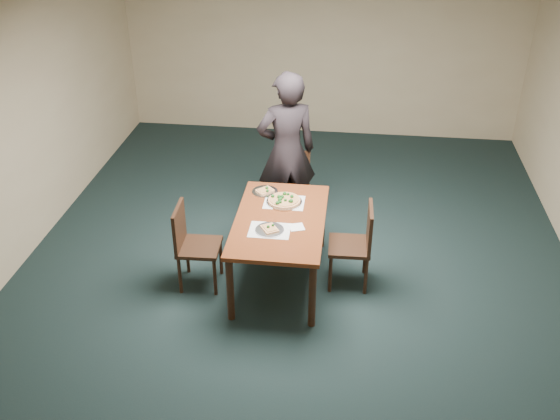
# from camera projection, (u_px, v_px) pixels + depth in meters

# --- Properties ---
(ground) EXTENTS (8.00, 8.00, 0.00)m
(ground) POSITION_uv_depth(u_px,v_px,m) (294.00, 280.00, 6.61)
(ground) COLOR black
(ground) RESTS_ON ground
(room_shell) EXTENTS (8.00, 8.00, 8.00)m
(room_shell) POSITION_uv_depth(u_px,v_px,m) (296.00, 128.00, 5.73)
(room_shell) COLOR tan
(room_shell) RESTS_ON ground
(dining_table) EXTENTS (0.90, 1.50, 0.75)m
(dining_table) POSITION_uv_depth(u_px,v_px,m) (280.00, 226.00, 6.29)
(dining_table) COLOR #572511
(dining_table) RESTS_ON ground
(chair_far) EXTENTS (0.49, 0.49, 0.91)m
(chair_far) POSITION_uv_depth(u_px,v_px,m) (293.00, 186.00, 7.34)
(chair_far) COLOR black
(chair_far) RESTS_ON ground
(chair_left) EXTENTS (0.44, 0.44, 0.91)m
(chair_left) POSITION_uv_depth(u_px,v_px,m) (191.00, 241.00, 6.31)
(chair_left) COLOR black
(chair_left) RESTS_ON ground
(chair_right) EXTENTS (0.43, 0.43, 0.91)m
(chair_right) POSITION_uv_depth(u_px,v_px,m) (357.00, 241.00, 6.32)
(chair_right) COLOR black
(chair_right) RESTS_ON ground
(diner) EXTENTS (0.81, 0.67, 1.90)m
(diner) POSITION_uv_depth(u_px,v_px,m) (287.00, 152.00, 7.14)
(diner) COLOR black
(diner) RESTS_ON ground
(placemat_main) EXTENTS (0.42, 0.32, 0.00)m
(placemat_main) POSITION_uv_depth(u_px,v_px,m) (284.00, 202.00, 6.53)
(placemat_main) COLOR white
(placemat_main) RESTS_ON dining_table
(placemat_near) EXTENTS (0.40, 0.30, 0.00)m
(placemat_near) POSITION_uv_depth(u_px,v_px,m) (270.00, 230.00, 6.06)
(placemat_near) COLOR white
(placemat_near) RESTS_ON dining_table
(pizza_pan) EXTENTS (0.37, 0.37, 0.07)m
(pizza_pan) POSITION_uv_depth(u_px,v_px,m) (284.00, 200.00, 6.52)
(pizza_pan) COLOR silver
(pizza_pan) RESTS_ON dining_table
(slice_plate_near) EXTENTS (0.28, 0.28, 0.06)m
(slice_plate_near) POSITION_uv_depth(u_px,v_px,m) (270.00, 229.00, 6.05)
(slice_plate_near) COLOR silver
(slice_plate_near) RESTS_ON dining_table
(slice_plate_far) EXTENTS (0.28, 0.28, 0.06)m
(slice_plate_far) POSITION_uv_depth(u_px,v_px,m) (265.00, 191.00, 6.72)
(slice_plate_far) COLOR silver
(slice_plate_far) RESTS_ON dining_table
(napkin) EXTENTS (0.18, 0.18, 0.01)m
(napkin) POSITION_uv_depth(u_px,v_px,m) (297.00, 227.00, 6.10)
(napkin) COLOR white
(napkin) RESTS_ON dining_table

